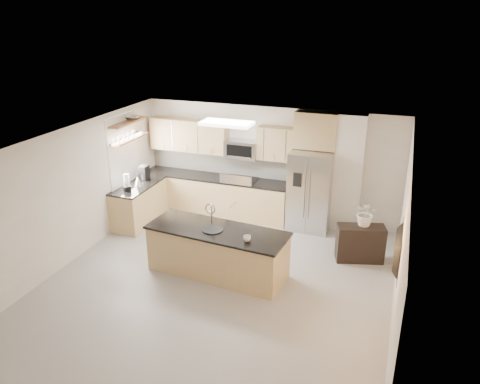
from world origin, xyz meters
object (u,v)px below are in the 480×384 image
at_px(television, 394,249).
at_px(microwave, 242,149).
at_px(range, 240,198).
at_px(flower_vase, 367,207).
at_px(cup, 247,239).
at_px(kettle, 138,181).
at_px(bowl, 132,117).
at_px(coffee_maker, 144,173).
at_px(refrigerator, 310,191).
at_px(platter, 213,230).
at_px(island, 217,251).
at_px(blender, 127,184).
at_px(credenza, 360,243).

bearing_deg(television, microwave, 47.25).
relative_size(range, flower_vase, 1.47).
height_order(range, cup, range).
bearing_deg(television, kettle, 70.07).
bearing_deg(bowl, coffee_maker, 21.40).
distance_m(refrigerator, television, 3.62).
bearing_deg(television, flower_vase, 15.41).
bearing_deg(coffee_maker, platter, -36.82).
height_order(microwave, island, microwave).
bearing_deg(kettle, range, 28.80).
bearing_deg(island, blender, 162.45).
xyz_separation_m(refrigerator, credenza, (1.24, -1.11, -0.53)).
bearing_deg(island, bowl, 152.25).
bearing_deg(coffee_maker, television, -23.16).
relative_size(refrigerator, kettle, 6.90).
height_order(blender, flower_vase, flower_vase).
bearing_deg(coffee_maker, bowl, -158.60).
xyz_separation_m(credenza, coffee_maker, (-4.99, 0.43, 0.72)).
xyz_separation_m(microwave, bowl, (-2.25, -0.91, 0.76)).
distance_m(range, credenza, 3.12).
bearing_deg(range, credenza, -21.77).
height_order(refrigerator, island, refrigerator).
bearing_deg(television, coffee_maker, 66.84).
bearing_deg(coffee_maker, blender, -88.48).
bearing_deg(kettle, television, -19.93).
xyz_separation_m(kettle, coffee_maker, (-0.07, 0.39, 0.05)).
relative_size(range, bowl, 2.83).
relative_size(range, cup, 8.57).
bearing_deg(coffee_maker, microwave, 22.02).
xyz_separation_m(cup, platter, (-0.72, 0.20, -0.04)).
bearing_deg(credenza, cup, -153.49).
relative_size(bowl, television, 0.37).
bearing_deg(island, platter, -134.01).
bearing_deg(credenza, platter, -166.22).
xyz_separation_m(microwave, flower_vase, (2.95, -1.21, -0.52)).
relative_size(kettle, coffee_maker, 0.77).
bearing_deg(bowl, flower_vase, -3.36).
distance_m(island, blender, 2.83).
distance_m(coffee_maker, television, 6.10).
bearing_deg(microwave, credenza, -23.85).
bearing_deg(island, kettle, 155.35).
relative_size(microwave, television, 0.71).
xyz_separation_m(platter, flower_vase, (2.55, 1.50, 0.20)).
distance_m(blender, bowl, 1.48).
xyz_separation_m(island, cup, (0.66, -0.25, 0.50)).
height_order(platter, kettle, kettle).
xyz_separation_m(blender, kettle, (0.05, 0.36, -0.05)).
distance_m(range, television, 4.78).
bearing_deg(range, platter, -81.19).
relative_size(credenza, platter, 2.38).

